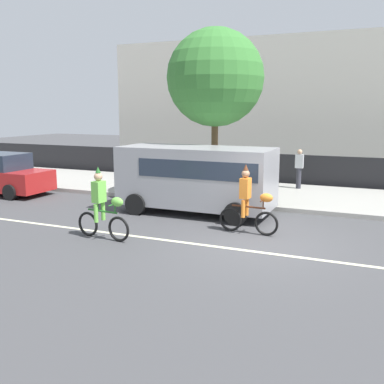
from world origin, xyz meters
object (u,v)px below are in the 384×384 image
parade_cyclist_lime (103,208)px  parked_car_red (1,175)px  parade_cyclist_orange (249,204)px  parked_van_grey (198,175)px  pedestrian_onlooker (299,168)px

parade_cyclist_lime → parked_car_red: 8.39m
parade_cyclist_orange → parked_van_grey: 2.82m
parade_cyclist_lime → parked_car_red: size_ratio=0.47×
parade_cyclist_orange → pedestrian_onlooker: 6.92m
parade_cyclist_lime → parked_van_grey: 3.93m
parked_car_red → parked_van_grey: bearing=-0.2°
parade_cyclist_orange → parked_van_grey: parked_van_grey is taller
parked_car_red → pedestrian_onlooker: (10.95, 5.21, 0.23)m
parade_cyclist_lime → pedestrian_onlooker: parade_cyclist_lime is taller
parade_cyclist_orange → pedestrian_onlooker: bearing=89.3°
parade_cyclist_lime → parked_car_red: (-7.50, 3.76, -0.06)m
parade_cyclist_lime → parked_van_grey: size_ratio=0.38×
parked_van_grey → pedestrian_onlooker: 5.72m
parade_cyclist_lime → pedestrian_onlooker: size_ratio=1.19×
parked_van_grey → parade_cyclist_lime: bearing=-106.9°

